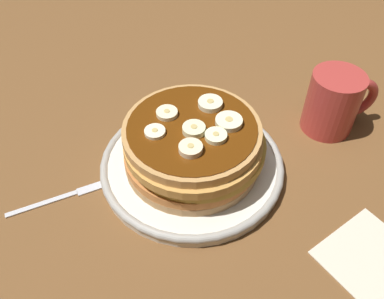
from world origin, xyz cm
name	(u,v)px	position (x,y,z in cm)	size (l,w,h in cm)	color
ground_plane	(192,176)	(0.00, 0.00, -1.50)	(140.00, 140.00, 3.00)	brown
plate	(192,164)	(0.00, 0.00, 1.07)	(25.96, 25.96, 1.99)	silver
pancake_stack	(193,146)	(0.15, -0.16, 5.02)	(19.72, 19.68, 6.81)	tan
banana_slice_0	(191,130)	(-0.36, -0.97, 8.81)	(2.97, 2.97, 1.08)	#F0EBB2
banana_slice_1	(216,136)	(2.39, -2.74, 8.71)	(2.83, 2.83, 0.88)	#F3F4BD
banana_slice_2	(155,131)	(-4.87, 0.13, 8.63)	(2.70, 2.70, 0.72)	#F9EBC4
banana_slice_3	(167,113)	(-2.65, 3.08, 8.69)	(2.88, 2.88, 0.83)	#F2E5B6
banana_slice_4	(210,104)	(3.46, 3.46, 8.76)	(3.35, 3.35, 0.99)	#EDE7BD
banana_slice_5	(191,149)	(-1.22, -4.11, 8.79)	(2.97, 2.97, 1.04)	#FBE1B3
banana_slice_6	(229,122)	(4.76, -0.67, 8.77)	(3.56, 3.56, 1.00)	#F4ECBF
coffee_mug	(335,101)	(23.27, 3.57, 5.01)	(11.54, 7.91, 9.72)	#B23833
napkin	(374,261)	(17.42, -19.55, 0.15)	(11.00, 11.00, 0.30)	beige
fork	(61,197)	(-18.42, -0.56, 0.25)	(12.97, 3.22, 0.50)	silver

